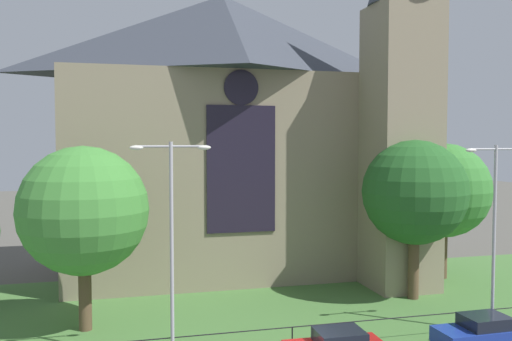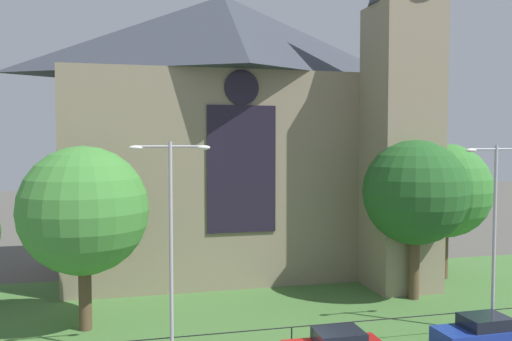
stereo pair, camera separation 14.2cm
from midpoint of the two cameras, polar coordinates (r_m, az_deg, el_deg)
ground at (r=32.64m, az=-1.36°, el=-13.76°), size 160.00×160.00×0.00m
grass_verge at (r=30.78m, az=-0.50°, el=-14.81°), size 120.00×20.00×0.01m
church_building at (r=39.68m, az=-2.30°, el=4.27°), size 23.20×16.20×26.00m
iron_railing at (r=25.57m, az=3.65°, el=-16.28°), size 34.71×0.07×1.13m
tree_right_near at (r=33.75m, az=16.15°, el=-2.24°), size 6.24×6.24×9.55m
tree_right_far at (r=39.52m, az=18.90°, el=-2.00°), size 6.45×6.45×9.32m
tree_left_near at (r=28.39m, az=-17.73°, el=-4.04°), size 6.41×6.41×9.24m
streetlamp_near at (r=23.22m, az=-9.00°, el=-5.79°), size 3.37×0.26×9.45m
streetlamp_far at (r=29.19m, az=23.56°, el=-4.37°), size 3.37×0.26×9.28m
parked_car_blue at (r=27.90m, az=22.41°, el=-15.36°), size 4.22×2.07×1.51m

